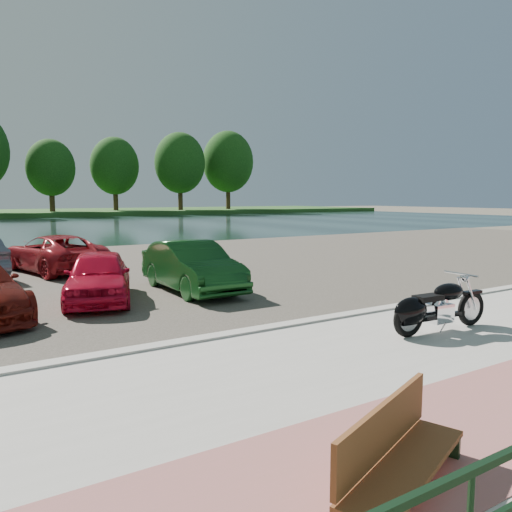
{
  "coord_description": "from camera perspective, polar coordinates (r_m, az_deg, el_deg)",
  "views": [
    {
      "loc": [
        -6.51,
        -5.64,
        2.56
      ],
      "look_at": [
        0.01,
        4.78,
        1.1
      ],
      "focal_mm": 35.0,
      "sensor_mm": 36.0,
      "label": 1
    }
  ],
  "objects": [
    {
      "name": "car_4",
      "position": [
        12.63,
        -17.56,
        -2.19
      ],
      "size": [
        2.49,
        3.91,
        1.24
      ],
      "primitive_type": "imported",
      "rotation": [
        0.0,
        0.0,
        -0.31
      ],
      "color": "red",
      "rests_on": "parking_lot"
    },
    {
      "name": "parking_lot",
      "position": [
        18.05,
        -10.58,
        -1.43
      ],
      "size": [
        60.0,
        18.0,
        0.04
      ],
      "primitive_type": "cube",
      "color": "#3C3931",
      "rests_on": "ground"
    },
    {
      "name": "car_10",
      "position": [
        18.19,
        -22.02,
        0.3
      ],
      "size": [
        3.08,
        4.87,
        1.25
      ],
      "primitive_type": "imported",
      "rotation": [
        0.0,
        0.0,
        3.38
      ],
      "color": "maroon",
      "rests_on": "parking_lot"
    },
    {
      "name": "promenade",
      "position": [
        8.38,
        21.81,
        -11.15
      ],
      "size": [
        60.0,
        6.0,
        0.1
      ],
      "primitive_type": "cube",
      "color": "#A8A79F",
      "rests_on": "ground"
    },
    {
      "name": "car_5",
      "position": [
        13.44,
        -7.36,
        -1.19
      ],
      "size": [
        1.45,
        4.08,
        1.34
      ],
      "primitive_type": "imported",
      "rotation": [
        0.0,
        0.0,
        -0.01
      ],
      "color": "#113F16",
      "rests_on": "parking_lot"
    },
    {
      "name": "ground",
      "position": [
        8.99,
        16.57,
        -10.06
      ],
      "size": [
        200.0,
        200.0,
        0.0
      ],
      "primitive_type": "plane",
      "color": "#595447",
      "rests_on": "ground"
    },
    {
      "name": "river",
      "position": [
        46.17,
        -23.93,
        3.01
      ],
      "size": [
        120.0,
        40.0,
        0.0
      ],
      "primitive_type": "cube",
      "color": "#1A2F2C",
      "rests_on": "ground"
    },
    {
      "name": "far_trees",
      "position": [
        72.42,
        -23.74,
        10.11
      ],
      "size": [
        70.25,
        10.68,
        12.52
      ],
      "color": "#392614",
      "rests_on": "far_bank"
    },
    {
      "name": "motorcycle",
      "position": [
        9.63,
        19.54,
        -5.6
      ],
      "size": [
        2.33,
        0.75,
        1.05
      ],
      "rotation": [
        0.0,
        0.0,
        -0.05
      ],
      "color": "black",
      "rests_on": "promenade"
    },
    {
      "name": "park_bench",
      "position": [
        4.67,
        15.7,
        -20.65
      ],
      "size": [
        1.84,
        1.06,
        0.72
      ],
      "rotation": [
        0.0,
        0.0,
        0.36
      ],
      "color": "brown",
      "rests_on": "promenade"
    },
    {
      "name": "kerb",
      "position": [
        10.34,
        8.19,
        -7.23
      ],
      "size": [
        60.0,
        0.3,
        0.14
      ],
      "primitive_type": "cube",
      "color": "#A8A79F",
      "rests_on": "ground"
    }
  ]
}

